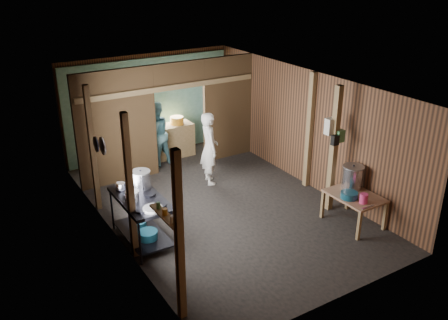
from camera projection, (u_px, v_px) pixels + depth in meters
floor at (219, 205)px, 10.10m from camera, size 4.50×7.00×0.00m
ceiling at (218, 83)px, 9.09m from camera, size 4.50×7.00×0.00m
wall_back at (149, 105)px, 12.34m from camera, size 4.50×0.00×2.60m
wall_front at (345, 224)px, 6.85m from camera, size 4.50×0.00×2.60m
wall_left at (109, 172)px, 8.51m from camera, size 0.00×7.00×2.60m
wall_right at (306, 128)px, 10.68m from camera, size 0.00×7.00×2.60m
partition_left at (117, 128)px, 10.69m from camera, size 1.85×0.10×2.60m
partition_right at (228, 108)px, 12.08m from camera, size 1.35×0.10×2.60m
partition_header at (179, 75)px, 11.05m from camera, size 1.30×0.10×0.60m
turquoise_panel at (150, 107)px, 12.32m from camera, size 4.40×0.06×2.50m
back_counter at (170, 141)px, 12.40m from camera, size 1.20×0.50×0.85m
wall_clock at (158, 81)px, 12.15m from camera, size 0.20×0.03×0.20m
post_left_a at (179, 238)px, 6.51m from camera, size 0.10×0.12×2.60m
post_left_b at (130, 188)px, 7.92m from camera, size 0.10×0.12×2.60m
post_left_c at (92, 150)px, 9.49m from camera, size 0.10×0.12×2.60m
post_right at (309, 131)px, 10.49m from camera, size 0.10×0.12×2.60m
post_free at (334, 150)px, 9.47m from camera, size 0.12×0.12×2.60m
cross_beam at (170, 87)px, 10.99m from camera, size 4.40×0.12×0.12m
pan_lid_big at (102, 146)px, 8.71m from camera, size 0.03×0.34×0.34m
pan_lid_small at (96, 144)px, 9.06m from camera, size 0.03×0.30×0.30m
wall_shelf at (165, 216)px, 6.87m from camera, size 0.14×0.80×0.03m
jar_white at (173, 219)px, 6.65m from camera, size 0.07×0.07×0.10m
jar_yellow at (165, 212)px, 6.85m from camera, size 0.08×0.08×0.10m
jar_green at (158, 205)px, 7.02m from camera, size 0.06×0.06×0.10m
bag_white at (331, 126)px, 9.32m from camera, size 0.22×0.15×0.32m
bag_green at (340, 136)px, 9.33m from camera, size 0.16×0.12×0.24m
bag_black at (335, 140)px, 9.27m from camera, size 0.14×0.10×0.20m
gas_range at (142, 220)px, 8.68m from camera, size 0.77×1.49×0.88m
prep_table at (353, 209)px, 9.30m from camera, size 0.76×1.04×0.62m
stove_pot_large at (141, 180)px, 8.80m from camera, size 0.39×0.39×0.36m
stove_pot_med at (132, 197)px, 8.34m from camera, size 0.28×0.28×0.22m
stove_saucepan at (120, 186)px, 8.82m from camera, size 0.23×0.23×0.11m
frying_pan at (153, 209)px, 8.07m from camera, size 0.44×0.61×0.08m
blue_tub_front at (148, 235)px, 8.57m from camera, size 0.35×0.35×0.14m
blue_tub_back at (138, 224)px, 8.93m from camera, size 0.32×0.32×0.13m
stock_pot at (353, 177)px, 9.39m from camera, size 0.53×0.53×0.48m
wash_basin at (349, 195)px, 9.05m from camera, size 0.41×0.41×0.12m
pink_bucket at (364, 198)px, 8.86m from camera, size 0.19×0.19×0.18m
knife at (368, 207)px, 8.73m from camera, size 0.30×0.04×0.01m
yellow_tub at (177, 120)px, 12.30m from camera, size 0.34×0.34×0.19m
red_cup at (160, 125)px, 12.08m from camera, size 0.11×0.11×0.12m
cook at (209, 148)px, 10.82m from camera, size 0.54×0.69×1.66m
worker_back at (155, 134)px, 11.74m from camera, size 0.91×0.78×1.62m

